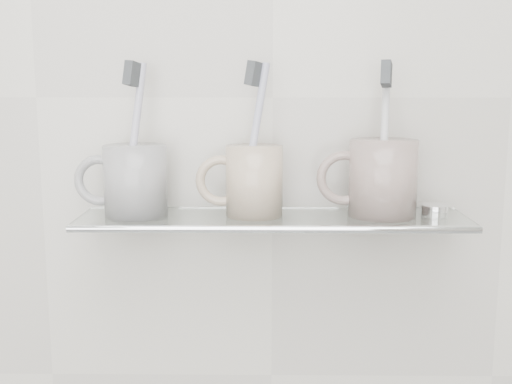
{
  "coord_description": "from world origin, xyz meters",
  "views": [
    {
      "loc": [
        -0.01,
        0.23,
        1.27
      ],
      "look_at": [
        -0.02,
        1.04,
        1.13
      ],
      "focal_mm": 45.0,
      "sensor_mm": 36.0,
      "label": 1
    }
  ],
  "objects_px": {
    "mug_left": "(136,180)",
    "mug_center": "(254,181)",
    "shelf_glass": "(273,219)",
    "mug_right": "(383,178)"
  },
  "relations": [
    {
      "from": "shelf_glass",
      "to": "mug_center",
      "type": "xyz_separation_m",
      "value": [
        -0.02,
        0.0,
        0.05
      ]
    },
    {
      "from": "shelf_glass",
      "to": "mug_left",
      "type": "height_order",
      "value": "mug_left"
    },
    {
      "from": "mug_left",
      "to": "mug_center",
      "type": "distance_m",
      "value": 0.15
    },
    {
      "from": "mug_left",
      "to": "mug_center",
      "type": "bearing_deg",
      "value": -24.77
    },
    {
      "from": "shelf_glass",
      "to": "mug_center",
      "type": "bearing_deg",
      "value": 168.25
    },
    {
      "from": "mug_center",
      "to": "mug_right",
      "type": "bearing_deg",
      "value": 10.33
    },
    {
      "from": "mug_left",
      "to": "mug_right",
      "type": "bearing_deg",
      "value": -24.77
    },
    {
      "from": "shelf_glass",
      "to": "mug_right",
      "type": "height_order",
      "value": "mug_right"
    },
    {
      "from": "mug_center",
      "to": "mug_right",
      "type": "relative_size",
      "value": 0.92
    },
    {
      "from": "mug_left",
      "to": "mug_right",
      "type": "height_order",
      "value": "mug_right"
    }
  ]
}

